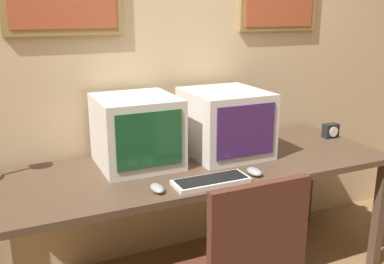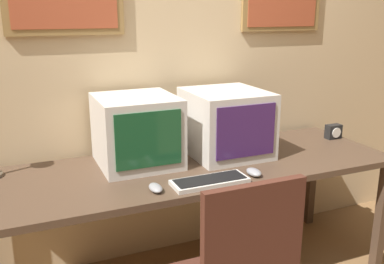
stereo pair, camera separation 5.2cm
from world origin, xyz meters
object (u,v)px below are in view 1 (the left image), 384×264
object	(u,v)px
monitor_right	(225,123)
desk_clock	(331,131)
mouse_far_corner	(157,188)
keyboard_main	(211,181)
monitor_left	(136,131)
mouse_near_keyboard	(254,172)

from	to	relation	value
monitor_right	desk_clock	size ratio (longest dim) A/B	4.63
mouse_far_corner	keyboard_main	bearing A→B (deg)	-3.17
monitor_left	monitor_right	bearing A→B (deg)	-4.08
monitor_left	mouse_far_corner	distance (m)	0.45
mouse_near_keyboard	desk_clock	bearing A→B (deg)	24.04
monitor_left	mouse_near_keyboard	xyz separation A→B (m)	(0.51, -0.42, -0.17)
monitor_left	mouse_far_corner	size ratio (longest dim) A/B	4.10
monitor_left	desk_clock	distance (m)	1.37
monitor_left	keyboard_main	xyz separation A→B (m)	(0.25, -0.43, -0.18)
mouse_far_corner	mouse_near_keyboard	bearing A→B (deg)	-0.99
mouse_near_keyboard	monitor_left	bearing A→B (deg)	140.26
keyboard_main	mouse_far_corner	world-z (taller)	mouse_far_corner
desk_clock	mouse_far_corner	bearing A→B (deg)	-165.09
monitor_left	desk_clock	xyz separation A→B (m)	(1.36, -0.04, -0.15)
mouse_far_corner	desk_clock	world-z (taller)	desk_clock
keyboard_main	monitor_right	bearing A→B (deg)	53.47
monitor_left	monitor_right	xyz separation A→B (m)	(0.54, -0.04, -0.00)
monitor_right	mouse_far_corner	size ratio (longest dim) A/B	4.38
monitor_right	keyboard_main	distance (m)	0.52
mouse_far_corner	monitor_right	bearing A→B (deg)	33.31
monitor_right	monitor_left	bearing A→B (deg)	175.92
monitor_right	mouse_near_keyboard	world-z (taller)	monitor_right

